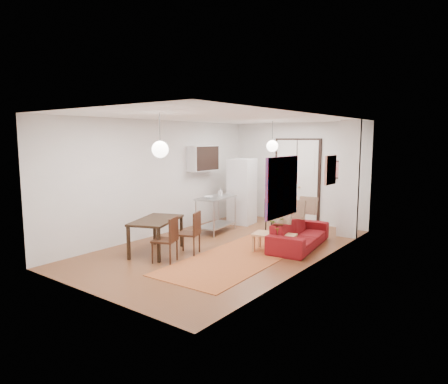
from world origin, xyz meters
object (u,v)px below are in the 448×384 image
Objects in this scene: dining_table at (156,223)px; dining_chair_near at (191,229)px; black_side_chair at (277,213)px; sofa at (299,234)px; coffee_table at (274,236)px; fridge at (242,191)px; kitchen_counter at (216,209)px; dining_chair_far at (168,235)px.

dining_table is 1.66× the size of dining_chair_near.
black_side_chair reaches higher than dining_table.
sofa is 2.11× the size of coffee_table.
dining_table is at bearing -142.05° from coffee_table.
dining_chair_near is at bearing -83.26° from fridge.
dining_chair_near is at bearing 130.09° from sofa.
sofa is at bearing 45.35° from dining_table.
dining_chair_near is (0.60, 0.44, -0.13)m from dining_table.
sofa is at bearing 71.19° from coffee_table.
kitchen_counter reaches higher than black_side_chair.
fridge is 3.95m from dining_chair_far.
kitchen_counter is at bearing 161.31° from coffee_table.
dining_chair_near is 0.99× the size of black_side_chair.
black_side_chair is at bearing 24.58° from kitchen_counter.
dining_chair_near is at bearing 158.31° from dining_chair_far.
dining_chair_far is 0.99× the size of black_side_chair.
coffee_table is 2.30m from dining_chair_far.
dining_chair_far is (0.77, -2.55, -0.08)m from kitchen_counter.
dining_chair_far is at bearing -81.28° from kitchen_counter.
coffee_table is 1.80m from dining_chair_near.
black_side_chair is at bearing 146.46° from dining_chair_near.
dining_chair_near is (0.77, -1.85, -0.08)m from kitchen_counter.
sofa is 1.62× the size of kitchen_counter.
dining_table is at bearing -135.10° from dining_chair_far.
black_side_chair is (-0.83, 1.59, 0.19)m from coffee_table.
kitchen_counter is at bearing 25.34° from black_side_chair.
dining_chair_near reaches higher than sofa.
fridge reaches higher than coffee_table.
kitchen_counter is 0.85× the size of dining_table.
dining_chair_near is at bearing 70.91° from black_side_chair.
kitchen_counter is 1.59m from black_side_chair.
dining_table reaches higher than coffee_table.
black_side_chair is (1.40, -0.44, -0.40)m from fridge.
kitchen_counter is 2.01m from dining_chair_near.
dining_table is at bearing -94.38° from fridge.
dining_table is 1.64× the size of black_side_chair.
fridge is 2.03× the size of black_side_chair.
dining_chair_far is 3.46m from black_side_chair.
dining_chair_near reaches higher than dining_table.
coffee_table is at bearing 153.19° from sofa.
dining_chair_near and dining_chair_far have the same top height.
sofa is 0.75m from coffee_table.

